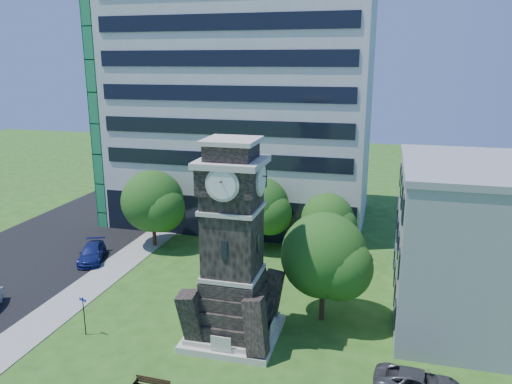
# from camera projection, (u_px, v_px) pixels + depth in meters

# --- Properties ---
(ground) EXTENTS (160.00, 160.00, 0.00)m
(ground) POSITION_uv_depth(u_px,v_px,m) (175.00, 346.00, 29.54)
(ground) COLOR #265017
(ground) RESTS_ON ground
(sidewalk) EXTENTS (3.00, 70.00, 0.06)m
(sidewalk) POSITION_uv_depth(u_px,v_px,m) (83.00, 291.00, 36.54)
(sidewalk) COLOR gray
(sidewalk) RESTS_ON ground
(clock_tower) EXTENTS (5.40, 5.40, 12.22)m
(clock_tower) POSITION_uv_depth(u_px,v_px,m) (233.00, 256.00, 29.32)
(clock_tower) COLOR beige
(clock_tower) RESTS_ON ground
(office_tall) EXTENTS (26.20, 15.11, 28.60)m
(office_tall) POSITION_uv_depth(u_px,v_px,m) (243.00, 83.00, 50.87)
(office_tall) COLOR silver
(office_tall) RESTS_ON ground
(car_street_north) EXTENTS (3.47, 4.94, 1.33)m
(car_street_north) POSITION_uv_depth(u_px,v_px,m) (92.00, 253.00, 42.12)
(car_street_north) COLOR navy
(car_street_north) RESTS_ON ground
(street_sign) EXTENTS (0.60, 0.06, 2.51)m
(street_sign) POSITION_uv_depth(u_px,v_px,m) (84.00, 312.00, 30.41)
(street_sign) COLOR black
(street_sign) RESTS_ON ground
(tree_nw) EXTENTS (6.11, 5.56, 7.02)m
(tree_nw) POSITION_uv_depth(u_px,v_px,m) (153.00, 203.00, 44.62)
(tree_nw) COLOR #332114
(tree_nw) RESTS_ON ground
(tree_nc) EXTENTS (5.66, 5.14, 6.57)m
(tree_nc) POSITION_uv_depth(u_px,v_px,m) (261.00, 208.00, 44.02)
(tree_nc) COLOR #332114
(tree_nc) RESTS_ON ground
(tree_ne) EXTENTS (4.91, 4.46, 5.63)m
(tree_ne) POSITION_uv_depth(u_px,v_px,m) (328.00, 221.00, 42.27)
(tree_ne) COLOR #332114
(tree_ne) RESTS_ON ground
(tree_east) EXTENTS (6.03, 5.48, 7.21)m
(tree_east) POSITION_uv_depth(u_px,v_px,m) (325.00, 258.00, 31.59)
(tree_east) COLOR #332114
(tree_east) RESTS_ON ground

